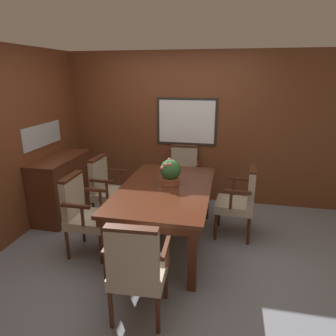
% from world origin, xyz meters
% --- Properties ---
extents(ground_plane, '(14.00, 14.00, 0.00)m').
position_xyz_m(ground_plane, '(0.00, 0.00, 0.00)').
color(ground_plane, gray).
extents(wall_back, '(7.20, 0.08, 2.45)m').
position_xyz_m(wall_back, '(0.00, 1.72, 1.23)').
color(wall_back, brown).
rests_on(wall_back, ground_plane).
extents(wall_left, '(0.08, 7.20, 2.45)m').
position_xyz_m(wall_left, '(-1.91, 0.00, 1.23)').
color(wall_left, brown).
rests_on(wall_left, ground_plane).
extents(dining_table, '(1.10, 1.82, 0.77)m').
position_xyz_m(dining_table, '(0.07, 0.19, 0.67)').
color(dining_table, '#4C2314').
rests_on(dining_table, ground_plane).
extents(chair_head_near, '(0.54, 0.51, 0.98)m').
position_xyz_m(chair_head_near, '(0.10, -1.09, 0.54)').
color(chair_head_near, '#472314').
rests_on(chair_head_near, ground_plane).
extents(chair_left_near, '(0.49, 0.52, 0.98)m').
position_xyz_m(chair_left_near, '(-0.84, -0.20, 0.54)').
color(chair_left_near, '#472314').
rests_on(chair_left_near, ground_plane).
extents(chair_right_far, '(0.51, 0.54, 0.98)m').
position_xyz_m(chair_right_far, '(0.99, 0.57, 0.54)').
color(chair_right_far, '#472314').
rests_on(chair_right_far, ground_plane).
extents(chair_left_far, '(0.50, 0.53, 0.98)m').
position_xyz_m(chair_left_far, '(-0.88, 0.61, 0.54)').
color(chair_left_far, '#472314').
rests_on(chair_left_far, ground_plane).
extents(chair_head_far, '(0.53, 0.50, 0.98)m').
position_xyz_m(chair_head_far, '(0.09, 1.46, 0.54)').
color(chair_head_far, '#472314').
rests_on(chair_head_far, ground_plane).
extents(potted_plant, '(0.26, 0.27, 0.33)m').
position_xyz_m(potted_plant, '(0.10, 0.31, 0.93)').
color(potted_plant, '#B2603D').
rests_on(potted_plant, dining_table).
extents(sideboard_cabinet, '(0.48, 1.09, 0.92)m').
position_xyz_m(sideboard_cabinet, '(-1.64, 0.67, 0.46)').
color(sideboard_cabinet, '#512816').
rests_on(sideboard_cabinet, ground_plane).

